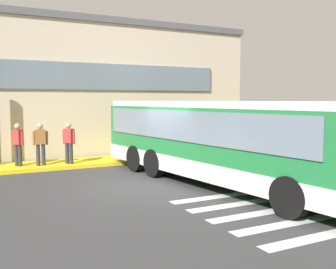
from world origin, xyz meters
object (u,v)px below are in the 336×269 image
Objects in this scene: bus_main_foreground at (222,143)px; safety_bollard_yellow at (143,154)px; passenger_by_doorway at (40,141)px; passenger_at_curb_edge at (69,141)px; passenger_near_column at (18,142)px.

safety_bollard_yellow is (-0.75, 4.69, -0.88)m from bus_main_foreground.
passenger_at_curb_edge is at bearing -6.57° from passenger_by_doorway.
passenger_near_column is at bearing 134.27° from bus_main_foreground.
passenger_by_doorway is at bearing 173.43° from passenger_at_curb_edge.
safety_bollard_yellow is at bearing -11.38° from passenger_by_doorway.
bus_main_foreground is 4.83m from safety_bollard_yellow.
safety_bollard_yellow is at bearing 99.10° from bus_main_foreground.
passenger_near_column is at bearing 167.69° from safety_bollard_yellow.
passenger_by_doorway reaches higher than safety_bollard_yellow.
passenger_near_column is at bearing 168.96° from passenger_at_curb_edge.
passenger_near_column is 1.86× the size of safety_bollard_yellow.
passenger_at_curb_edge is 1.86× the size of safety_bollard_yellow.
safety_bollard_yellow is at bearing -12.31° from passenger_near_column.
passenger_near_column reaches higher than safety_bollard_yellow.
bus_main_foreground reaches higher than passenger_near_column.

